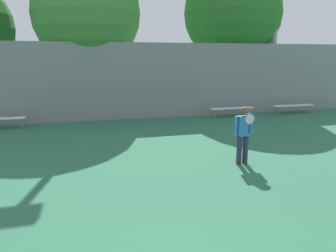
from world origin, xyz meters
The scene contains 8 objects.
tennis_player centered at (3.47, 5.88, 0.87)m, with size 0.54×0.41×1.55m.
bench_courtside_far centered at (6.36, 12.36, 0.40)m, with size 2.11×0.40×0.44m.
bench_adjacent_court centered at (9.74, 12.36, 0.40)m, with size 2.17×0.40×0.44m.
bench_by_gate centered at (-3.67, 12.36, 0.40)m, with size 1.77×0.40×0.44m.
light_pole_far_right centered at (9.28, 13.74, 5.54)m, with size 0.90×0.60×9.93m.
back_fence centered at (0.00, 13.11, 1.73)m, with size 26.95×0.06×3.45m.
tree_green_tall centered at (-0.09, 15.04, 4.80)m, with size 5.10×5.10×7.38m.
tree_green_broad centered at (7.67, 15.38, 5.11)m, with size 5.28×5.28×7.76m.
Camera 1 is at (-0.69, -1.72, 2.84)m, focal length 35.00 mm.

